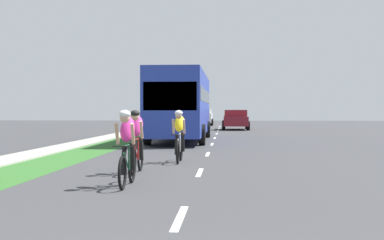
{
  "coord_description": "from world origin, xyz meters",
  "views": [
    {
      "loc": [
        0.68,
        -3.12,
        1.56
      ],
      "look_at": [
        -0.71,
        17.69,
        1.2
      ],
      "focal_mm": 48.71,
      "sensor_mm": 36.0,
      "label": 1
    }
  ],
  "objects_px": {
    "cyclist_lead": "(127,147)",
    "cyclist_distant": "(179,136)",
    "bus_blue": "(182,103)",
    "pickup_maroon": "(236,120)",
    "cyclist_trailing": "(137,141)",
    "suv_white": "(203,117)"
  },
  "relations": [
    {
      "from": "cyclist_distant",
      "to": "cyclist_lead",
      "type": "bearing_deg",
      "value": -97.0
    },
    {
      "from": "cyclist_trailing",
      "to": "cyclist_lead",
      "type": "bearing_deg",
      "value": -85.12
    },
    {
      "from": "cyclist_distant",
      "to": "suv_white",
      "type": "height_order",
      "value": "suv_white"
    },
    {
      "from": "bus_blue",
      "to": "pickup_maroon",
      "type": "xyz_separation_m",
      "value": [
        3.1,
        15.89,
        -1.15
      ]
    },
    {
      "from": "bus_blue",
      "to": "pickup_maroon",
      "type": "bearing_deg",
      "value": 78.96
    },
    {
      "from": "cyclist_trailing",
      "to": "cyclist_distant",
      "type": "height_order",
      "value": "same"
    },
    {
      "from": "cyclist_trailing",
      "to": "bus_blue",
      "type": "relative_size",
      "value": 0.15
    },
    {
      "from": "cyclist_distant",
      "to": "bus_blue",
      "type": "bearing_deg",
      "value": 94.57
    },
    {
      "from": "cyclist_lead",
      "to": "pickup_maroon",
      "type": "xyz_separation_m",
      "value": [
        2.79,
        32.62,
        0.02
      ]
    },
    {
      "from": "pickup_maroon",
      "to": "cyclist_lead",
      "type": "bearing_deg",
      "value": -94.89
    },
    {
      "from": "cyclist_trailing",
      "to": "pickup_maroon",
      "type": "relative_size",
      "value": 0.34
    },
    {
      "from": "cyclist_trailing",
      "to": "suv_white",
      "type": "bearing_deg",
      "value": 90.39
    },
    {
      "from": "bus_blue",
      "to": "suv_white",
      "type": "bearing_deg",
      "value": 90.35
    },
    {
      "from": "cyclist_distant",
      "to": "bus_blue",
      "type": "distance_m",
      "value": 11.75
    },
    {
      "from": "cyclist_lead",
      "to": "cyclist_distant",
      "type": "distance_m",
      "value": 5.11
    },
    {
      "from": "suv_white",
      "to": "cyclist_trailing",
      "type": "bearing_deg",
      "value": -89.61
    },
    {
      "from": "cyclist_lead",
      "to": "suv_white",
      "type": "bearing_deg",
      "value": 90.61
    },
    {
      "from": "cyclist_lead",
      "to": "cyclist_distant",
      "type": "xyz_separation_m",
      "value": [
        0.62,
        5.07,
        0.0
      ]
    },
    {
      "from": "cyclist_lead",
      "to": "bus_blue",
      "type": "height_order",
      "value": "bus_blue"
    },
    {
      "from": "bus_blue",
      "to": "suv_white",
      "type": "distance_m",
      "value": 28.56
    },
    {
      "from": "cyclist_lead",
      "to": "cyclist_trailing",
      "type": "height_order",
      "value": "same"
    },
    {
      "from": "cyclist_trailing",
      "to": "cyclist_distant",
      "type": "xyz_separation_m",
      "value": [
        0.81,
        2.83,
        0.0
      ]
    }
  ]
}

